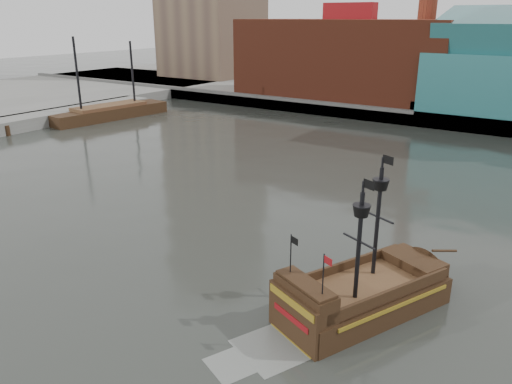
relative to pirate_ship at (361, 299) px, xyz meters
The scene contains 6 objects.
ground 10.85m from the pirate_ship, 155.48° to the right, with size 400.00×400.00×0.00m, color #242722.
promenade_far 88.07m from the pirate_ship, 96.41° to the left, with size 220.00×60.00×2.00m, color slate.
seawall 58.85m from the pirate_ship, 99.62° to the left, with size 220.00×1.00×2.60m, color #4C4C49.
pier 72.47m from the pirate_ship, 159.38° to the left, with size 6.00×40.00×2.00m, color slate.
pirate_ship is the anchor object (origin of this frame).
docked_vessel 70.93m from the pirate_ship, 151.68° to the left, with size 7.64×22.65×15.10m.
Camera 1 is at (19.47, -21.53, 17.55)m, focal length 35.00 mm.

